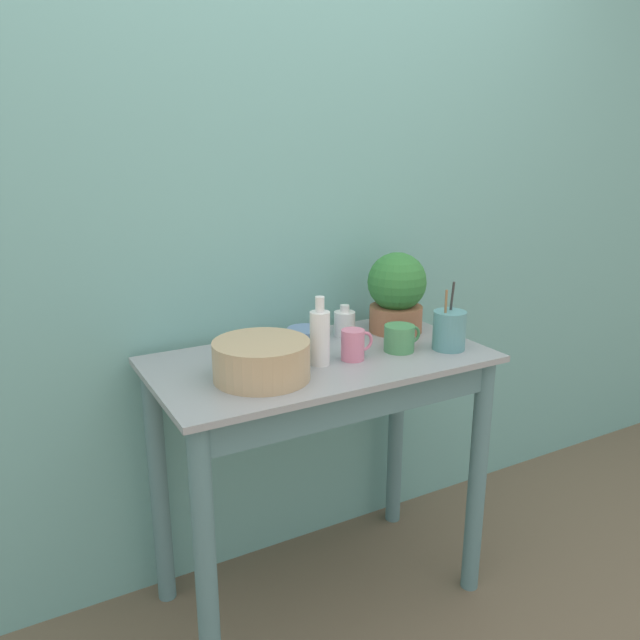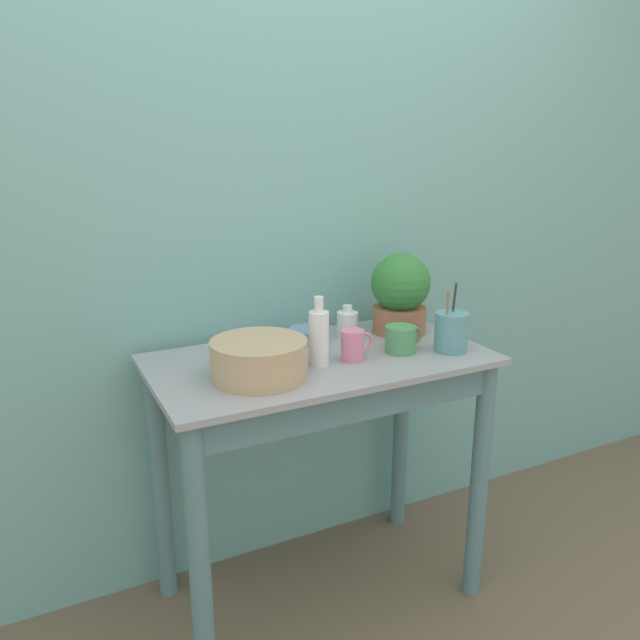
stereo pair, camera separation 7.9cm
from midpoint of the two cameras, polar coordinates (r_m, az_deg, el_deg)
name	(u,v)px [view 2 (the right image)]	position (r m, az deg, el deg)	size (l,w,h in m)	color
wall_back	(276,239)	(2.18, -2.98, 7.36)	(6.00, 0.05, 2.40)	#70ADA8
counter_table	(323,423)	(2.03, 1.39, -9.36)	(1.06, 0.57, 0.88)	slate
potted_plant	(400,293)	(2.19, 8.38, 2.49)	(0.21, 0.21, 0.28)	#A36647
bowl_wash_large	(259,359)	(1.78, -4.33, -3.60)	(0.28, 0.28, 0.11)	tan
bottle_tall	(319,336)	(1.87, 1.10, -1.52)	(0.06, 0.06, 0.21)	white
bottle_short	(347,323)	(2.16, 3.56, -0.30)	(0.07, 0.07, 0.11)	white
mug_pink	(353,345)	(1.92, 4.24, -2.30)	(0.11, 0.07, 0.10)	pink
mug_green	(401,339)	(2.01, 8.53, -1.75)	(0.13, 0.10, 0.09)	#4C935B
bowl_small_blue	(307,335)	(2.09, -0.08, -1.40)	(0.12, 0.12, 0.05)	#6684B2
utensil_cup	(451,332)	(2.05, 12.99, -1.06)	(0.11, 0.11, 0.22)	#569399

